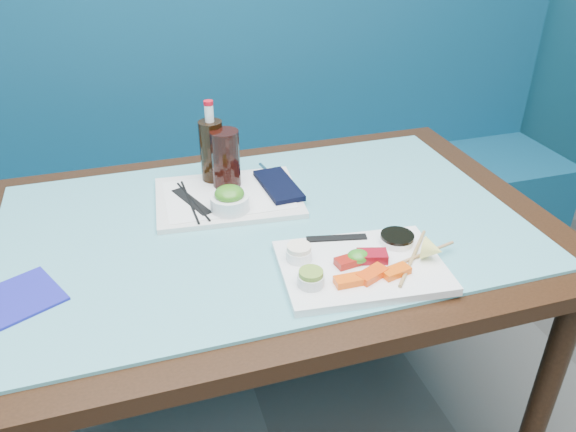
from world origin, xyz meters
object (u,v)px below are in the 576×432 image
object	(u,v)px
dining_table	(264,254)
cola_glass	(226,159)
cola_bottle_body	(212,154)
seaweed_bowl	(230,203)
sashimi_plate	(362,267)
serving_tray	(228,197)
blue_napkin	(19,297)
booth_bench	(210,200)

from	to	relation	value
dining_table	cola_glass	world-z (taller)	cola_glass
cola_glass	cola_bottle_body	xyz separation A→B (m)	(-0.03, 0.04, -0.00)
dining_table	seaweed_bowl	xyz separation A→B (m)	(-0.07, 0.06, 0.12)
sashimi_plate	serving_tray	distance (m)	0.44
dining_table	cola_bottle_body	size ratio (longest dim) A/B	7.87
sashimi_plate	cola_bottle_body	size ratio (longest dim) A/B	1.90
serving_tray	seaweed_bowl	size ratio (longest dim) A/B	3.79
blue_napkin	sashimi_plate	bearing A→B (deg)	-9.44
seaweed_bowl	blue_napkin	distance (m)	0.50
booth_bench	seaweed_bowl	distance (m)	0.89
cola_glass	blue_napkin	xyz separation A→B (m)	(-0.48, -0.33, -0.09)
cola_bottle_body	cola_glass	bearing A→B (deg)	-58.39
blue_napkin	cola_glass	bearing A→B (deg)	34.13
booth_bench	cola_glass	bearing A→B (deg)	-94.02
booth_bench	serving_tray	world-z (taller)	booth_bench
cola_bottle_body	blue_napkin	xyz separation A→B (m)	(-0.46, -0.37, -0.09)
booth_bench	dining_table	world-z (taller)	booth_bench
sashimi_plate	cola_glass	bearing A→B (deg)	119.47
serving_tray	blue_napkin	world-z (taller)	serving_tray
sashimi_plate	serving_tray	size ratio (longest dim) A/B	0.94
cola_glass	cola_bottle_body	bearing A→B (deg)	121.61
booth_bench	serving_tray	bearing A→B (deg)	-94.51
sashimi_plate	cola_glass	size ratio (longest dim) A/B	2.22
booth_bench	cola_glass	size ratio (longest dim) A/B	19.74
booth_bench	seaweed_bowl	size ratio (longest dim) A/B	31.49
cola_glass	cola_bottle_body	world-z (taller)	cola_bottle_body
serving_tray	cola_bottle_body	bearing A→B (deg)	104.82
dining_table	blue_napkin	bearing A→B (deg)	-165.48
sashimi_plate	blue_napkin	size ratio (longest dim) A/B	2.37
sashimi_plate	cola_bottle_body	distance (m)	0.54
sashimi_plate	seaweed_bowl	distance (m)	0.38
booth_bench	cola_glass	world-z (taller)	booth_bench
seaweed_bowl	cola_bottle_body	size ratio (longest dim) A/B	0.54
booth_bench	cola_bottle_body	bearing A→B (deg)	-96.85
booth_bench	cola_bottle_body	distance (m)	0.77
serving_tray	seaweed_bowl	bearing A→B (deg)	-92.57
dining_table	cola_glass	bearing A→B (deg)	103.44
serving_tray	cola_bottle_body	distance (m)	0.13
seaweed_bowl	blue_napkin	world-z (taller)	seaweed_bowl
dining_table	booth_bench	bearing A→B (deg)	90.00
booth_bench	dining_table	bearing A→B (deg)	-90.00
sashimi_plate	cola_glass	distance (m)	0.49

